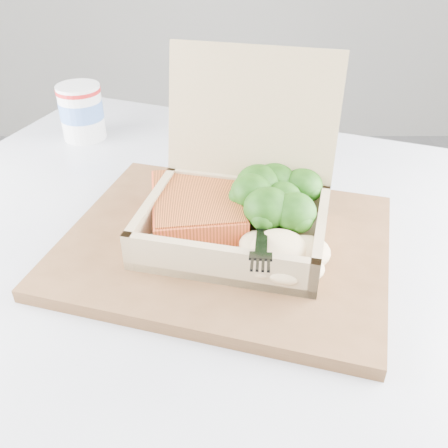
{
  "coord_description": "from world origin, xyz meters",
  "views": [
    {
      "loc": [
        -0.07,
        -0.42,
        1.09
      ],
      "look_at": [
        -0.07,
        0.03,
        0.78
      ],
      "focal_mm": 40.0,
      "sensor_mm": 36.0,
      "label": 1
    }
  ],
  "objects_px": {
    "serving_tray": "(225,244)",
    "takeout_container": "(240,191)",
    "cafe_table": "(187,368)",
    "paper_cup": "(81,110)"
  },
  "relations": [
    {
      "from": "serving_tray",
      "to": "takeout_container",
      "type": "height_order",
      "value": "takeout_container"
    },
    {
      "from": "cafe_table",
      "to": "serving_tray",
      "type": "distance_m",
      "value": 0.2
    },
    {
      "from": "serving_tray",
      "to": "takeout_container",
      "type": "distance_m",
      "value": 0.06
    },
    {
      "from": "takeout_container",
      "to": "serving_tray",
      "type": "bearing_deg",
      "value": -108.52
    },
    {
      "from": "cafe_table",
      "to": "serving_tray",
      "type": "xyz_separation_m",
      "value": [
        0.05,
        0.01,
        0.2
      ]
    },
    {
      "from": "cafe_table",
      "to": "paper_cup",
      "type": "height_order",
      "value": "paper_cup"
    },
    {
      "from": "takeout_container",
      "to": "paper_cup",
      "type": "relative_size",
      "value": 2.7
    },
    {
      "from": "cafe_table",
      "to": "serving_tray",
      "type": "height_order",
      "value": "serving_tray"
    },
    {
      "from": "cafe_table",
      "to": "takeout_container",
      "type": "xyz_separation_m",
      "value": [
        0.07,
        0.04,
        0.25
      ]
    },
    {
      "from": "cafe_table",
      "to": "serving_tray",
      "type": "relative_size",
      "value": 2.95
    }
  ]
}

